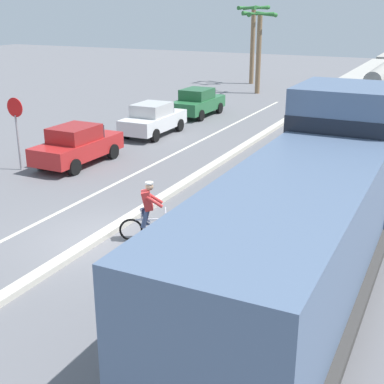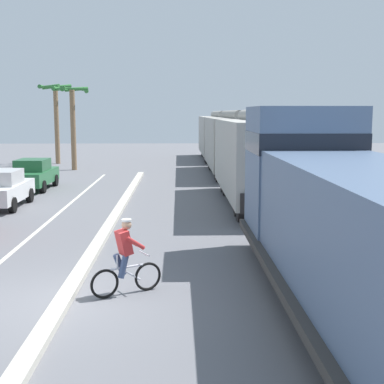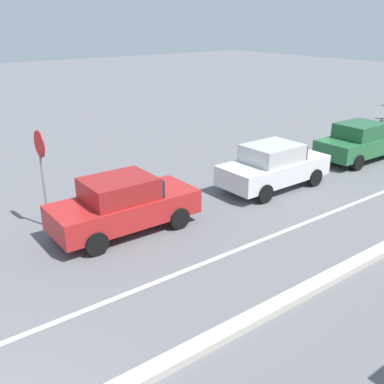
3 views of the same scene
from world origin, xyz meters
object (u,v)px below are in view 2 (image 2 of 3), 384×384
hopper_car_middle (231,143)px  cyclist (126,259)px  parked_car_green (34,174)px  palm_tree_near (72,107)px  locomotive (339,219)px  hopper_car_lead (256,158)px  parked_car_white (2,189)px  palm_tree_far (56,103)px  hopper_car_trailing (218,135)px

hopper_car_middle → cyclist: size_ratio=6.18×
parked_car_green → palm_tree_near: (0.24, 9.81, 3.59)m
locomotive → parked_car_green: 20.45m
hopper_car_lead → parked_car_green: (-11.07, 5.01, -1.26)m
hopper_car_lead → cyclist: 12.64m
parked_car_green → palm_tree_near: bearing=88.6°
parked_car_white → palm_tree_near: (0.14, 15.25, 3.59)m
locomotive → hopper_car_middle: bearing=90.0°
locomotive → parked_car_white: bearing=133.1°
hopper_car_lead → palm_tree_near: bearing=126.2°
palm_tree_far → hopper_car_middle: bearing=-31.5°
parked_car_white → palm_tree_far: palm_tree_far is taller
hopper_car_lead → hopper_car_trailing: same height
hopper_car_lead → hopper_car_middle: (0.00, 11.60, 0.00)m
hopper_car_trailing → palm_tree_near: 13.89m
locomotive → hopper_car_trailing: locomotive is taller
hopper_car_lead → palm_tree_far: palm_tree_far is taller
hopper_car_middle → palm_tree_near: size_ratio=1.79×
parked_car_white → palm_tree_far: size_ratio=0.67×
palm_tree_near → palm_tree_far: palm_tree_far is taller
hopper_car_trailing → cyclist: bearing=-97.5°
parked_car_white → parked_car_green: (-0.10, 5.44, 0.00)m
locomotive → hopper_car_trailing: 35.36m
hopper_car_trailing → palm_tree_far: size_ratio=1.70×
hopper_car_middle → parked_car_white: 16.33m
parked_car_green → palm_tree_near: palm_tree_near is taller
locomotive → palm_tree_far: size_ratio=1.86×
hopper_car_lead → parked_car_green: 12.22m
parked_car_green → hopper_car_lead: bearing=-24.3°
hopper_car_trailing → palm_tree_near: (-10.83, -8.38, 2.32)m
parked_car_green → hopper_car_trailing: bearing=58.7°
hopper_car_trailing → parked_car_white: bearing=-114.9°
palm_tree_near → parked_car_green: bearing=-91.4°
locomotive → parked_car_green: (-11.07, 17.16, -0.98)m
locomotive → palm_tree_far: bearing=112.3°
palm_tree_near → hopper_car_middle: bearing=-16.6°
locomotive → hopper_car_lead: 12.16m
hopper_car_middle → hopper_car_trailing: size_ratio=1.00×
hopper_car_lead → palm_tree_far: size_ratio=1.70×
parked_car_white → palm_tree_near: palm_tree_near is taller
hopper_car_middle → hopper_car_lead: bearing=-90.0°
hopper_car_middle → cyclist: bearing=-101.2°
locomotive → palm_tree_far: (-13.00, 31.73, 2.99)m
locomotive → hopper_car_middle: 23.76m
parked_car_white → palm_tree_near: bearing=89.5°
parked_car_green → cyclist: (6.47, -16.71, 0.00)m
hopper_car_lead → palm_tree_far: bearing=123.6°
parked_car_white → palm_tree_far: 20.50m
locomotive → parked_car_white: locomotive is taller
locomotive → cyclist: 4.72m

